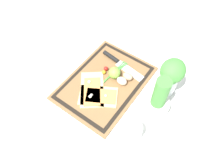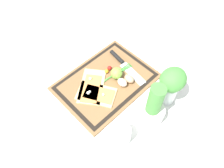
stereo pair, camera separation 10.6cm
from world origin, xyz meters
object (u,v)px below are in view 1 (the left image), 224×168
(egg_pink, at_px, (122,81))
(cherry_tomato_yellow, at_px, (104,72))
(knife, at_px, (116,61))
(sauce_jar, at_px, (133,132))
(herb_glass, at_px, (171,75))
(egg_brown, at_px, (128,76))
(lime, at_px, (115,73))
(pizza_slice_far, at_px, (99,96))
(herb_pot, at_px, (158,102))
(cherry_tomato_red, at_px, (106,69))
(pizza_slice_near, at_px, (92,90))

(egg_pink, relative_size, cherry_tomato_yellow, 2.61)
(knife, height_order, sauce_jar, sauce_jar)
(cherry_tomato_yellow, xyz_separation_m, herb_glass, (-0.10, 0.30, 0.10))
(egg_brown, xyz_separation_m, lime, (0.03, -0.06, 0.01))
(pizza_slice_far, bearing_deg, knife, -165.94)
(lime, bearing_deg, egg_pink, 75.63)
(egg_brown, relative_size, herb_pot, 0.23)
(sauce_jar, bearing_deg, cherry_tomato_red, -125.43)
(egg_brown, height_order, lime, lime)
(cherry_tomato_yellow, bearing_deg, sauce_jar, 57.32)
(egg_brown, bearing_deg, lime, -67.15)
(lime, bearing_deg, herb_glass, 109.15)
(pizza_slice_near, xyz_separation_m, egg_pink, (-0.12, 0.09, 0.01))
(egg_pink, relative_size, cherry_tomato_red, 2.35)
(knife, bearing_deg, egg_brown, 61.79)
(pizza_slice_far, relative_size, cherry_tomato_yellow, 10.32)
(sauce_jar, bearing_deg, lime, -130.48)
(egg_brown, xyz_separation_m, herb_glass, (-0.06, 0.19, 0.09))
(pizza_slice_far, distance_m, egg_brown, 0.18)
(herb_glass, bearing_deg, pizza_slice_far, -46.49)
(knife, height_order, cherry_tomato_yellow, knife)
(pizza_slice_near, bearing_deg, sauce_jar, 75.29)
(egg_pink, relative_size, herb_pot, 0.23)
(egg_pink, distance_m, herb_pot, 0.21)
(egg_pink, distance_m, lime, 0.06)
(knife, height_order, egg_pink, egg_pink)
(sauce_jar, relative_size, herb_glass, 0.42)
(lime, height_order, herb_glass, herb_glass)
(egg_brown, relative_size, cherry_tomato_yellow, 2.61)
(egg_pink, relative_size, lime, 0.90)
(egg_brown, height_order, sauce_jar, sauce_jar)
(egg_pink, bearing_deg, pizza_slice_near, -38.31)
(sauce_jar, bearing_deg, herb_pot, 173.53)
(pizza_slice_far, height_order, egg_brown, egg_brown)
(herb_pot, relative_size, sauce_jar, 2.70)
(cherry_tomato_red, distance_m, herb_glass, 0.33)
(herb_pot, relative_size, herb_glass, 1.13)
(egg_brown, relative_size, cherry_tomato_red, 2.35)
(pizza_slice_far, xyz_separation_m, sauce_jar, (0.06, 0.23, 0.02))
(lime, distance_m, herb_glass, 0.28)
(cherry_tomato_red, bearing_deg, egg_brown, 98.45)
(knife, bearing_deg, pizza_slice_far, 14.06)
(cherry_tomato_yellow, bearing_deg, cherry_tomato_red, -169.31)
(cherry_tomato_red, relative_size, cherry_tomato_yellow, 1.11)
(lime, bearing_deg, herb_pot, 80.58)
(pizza_slice_far, xyz_separation_m, cherry_tomato_yellow, (-0.13, -0.06, 0.01))
(egg_pink, height_order, herb_pot, herb_pot)
(lime, relative_size, cherry_tomato_red, 2.61)
(egg_brown, bearing_deg, herb_pot, 70.79)
(knife, xyz_separation_m, cherry_tomato_yellow, (0.10, -0.01, 0.00))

